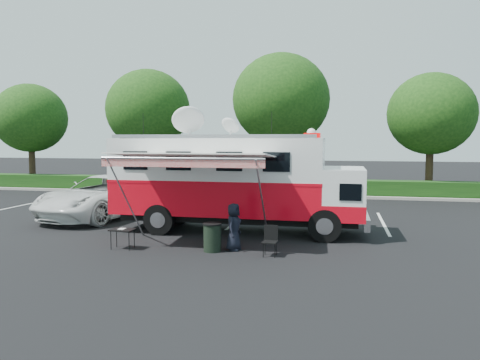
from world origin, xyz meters
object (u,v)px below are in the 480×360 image
Objects in this scene: trash_bin at (212,237)px; command_truck at (235,181)px; folding_table at (122,231)px; white_suv at (105,217)px.

command_truck is at bearing 89.66° from trash_bin.
folding_table is at bearing -174.58° from trash_bin.
white_suv is 8.19m from trash_bin.
white_suv is at bearing 162.41° from command_truck.
trash_bin is (6.35, -5.16, 0.44)m from white_suv.
trash_bin reaches higher than folding_table.
white_suv reaches higher than folding_table.
folding_table is 2.87m from trash_bin.
white_suv is at bearing 122.77° from folding_table.
command_truck is at bearing 49.92° from folding_table.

